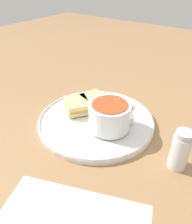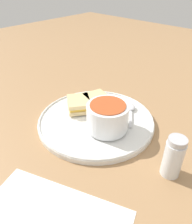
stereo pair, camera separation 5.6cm
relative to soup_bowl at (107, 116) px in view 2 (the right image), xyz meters
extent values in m
plane|color=#9E754C|center=(-0.01, -0.05, -0.05)|extent=(2.40, 2.40, 0.00)
cylinder|color=white|center=(-0.01, -0.05, -0.04)|extent=(0.30, 0.30, 0.01)
torus|color=white|center=(-0.01, -0.05, -0.04)|extent=(0.30, 0.30, 0.01)
cylinder|color=white|center=(0.00, 0.00, -0.03)|extent=(0.06, 0.06, 0.01)
cylinder|color=white|center=(0.00, 0.00, 0.00)|extent=(0.10, 0.10, 0.06)
cylinder|color=#B74C23|center=(0.00, 0.00, 0.03)|extent=(0.08, 0.08, 0.01)
cube|color=silver|center=(-0.07, 0.02, -0.03)|extent=(0.07, 0.05, 0.00)
ellipsoid|color=silver|center=(-0.11, -0.01, -0.03)|extent=(0.04, 0.04, 0.01)
cube|color=#DBBC7F|center=(-0.06, -0.09, -0.03)|extent=(0.08, 0.09, 0.01)
cube|color=gold|center=(-0.06, -0.09, -0.02)|extent=(0.07, 0.08, 0.01)
cube|color=#DBBC7F|center=(-0.06, -0.09, -0.01)|extent=(0.08, 0.09, 0.01)
cube|color=#DBBC7F|center=(-0.01, -0.11, -0.03)|extent=(0.09, 0.09, 0.01)
cube|color=gold|center=(-0.01, -0.11, -0.02)|extent=(0.08, 0.09, 0.01)
cube|color=#DBBC7F|center=(-0.01, -0.11, -0.01)|extent=(0.09, 0.09, 0.01)
cylinder|color=silver|center=(0.01, 0.18, -0.01)|extent=(0.04, 0.04, 0.08)
cylinder|color=#B7B7BC|center=(0.01, 0.18, 0.03)|extent=(0.03, 0.03, 0.01)
camera|label=1|loc=(0.37, 0.23, 0.30)|focal=35.00mm
camera|label=2|loc=(0.33, 0.27, 0.30)|focal=35.00mm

